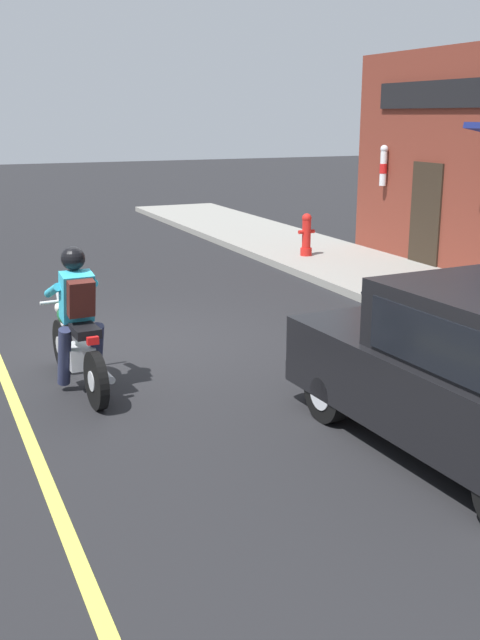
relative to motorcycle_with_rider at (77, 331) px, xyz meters
name	(u,v)px	position (x,y,z in m)	size (l,w,h in m)	color
ground_plane	(137,344)	(1.06, 1.36, -0.68)	(80.00, 80.00, 0.00)	black
sidewalk_curb	(355,268)	(6.37, 4.36, -0.61)	(2.60, 22.00, 0.14)	gray
motorcycle_with_rider	(77,331)	(0.00, 0.00, 0.00)	(0.57, 2.02, 1.62)	black
car_hatchback	(477,376)	(2.86, -3.16, 0.09)	(1.83, 3.86, 1.57)	black
fire_hydrant	(306,235)	(5.94, 5.58, -0.11)	(0.36, 0.24, 0.88)	red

